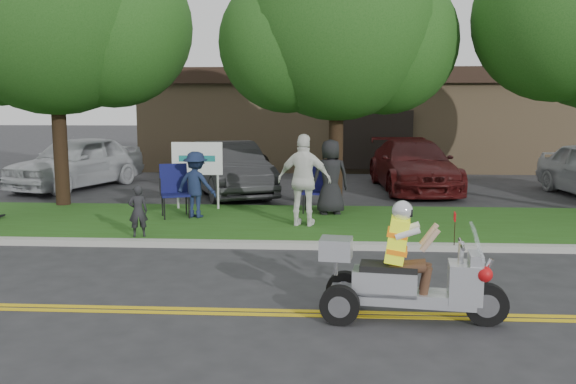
# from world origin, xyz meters

# --- Properties ---
(ground) EXTENTS (120.00, 120.00, 0.00)m
(ground) POSITION_xyz_m (0.00, 0.00, 0.00)
(ground) COLOR #28282B
(ground) RESTS_ON ground
(centerline_near) EXTENTS (60.00, 0.10, 0.01)m
(centerline_near) POSITION_xyz_m (0.00, -0.58, 0.01)
(centerline_near) COLOR gold
(centerline_near) RESTS_ON ground
(centerline_far) EXTENTS (60.00, 0.10, 0.01)m
(centerline_far) POSITION_xyz_m (0.00, -0.42, 0.01)
(centerline_far) COLOR gold
(centerline_far) RESTS_ON ground
(curb) EXTENTS (60.00, 0.25, 0.12)m
(curb) POSITION_xyz_m (0.00, 3.05, 0.06)
(curb) COLOR #A8A89E
(curb) RESTS_ON ground
(grass_verge) EXTENTS (60.00, 4.00, 0.10)m
(grass_verge) POSITION_xyz_m (0.00, 5.20, 0.06)
(grass_verge) COLOR #254E14
(grass_verge) RESTS_ON ground
(commercial_building) EXTENTS (18.00, 8.20, 4.00)m
(commercial_building) POSITION_xyz_m (2.00, 18.98, 2.01)
(commercial_building) COLOR #9E7F5B
(commercial_building) RESTS_ON ground
(tree_left) EXTENTS (6.62, 5.40, 7.78)m
(tree_left) POSITION_xyz_m (-6.44, 7.03, 4.85)
(tree_left) COLOR #332114
(tree_left) RESTS_ON ground
(tree_mid) EXTENTS (5.88, 4.80, 7.05)m
(tree_mid) POSITION_xyz_m (0.55, 7.23, 4.43)
(tree_mid) COLOR #332114
(tree_mid) RESTS_ON ground
(business_sign) EXTENTS (1.25, 0.06, 1.75)m
(business_sign) POSITION_xyz_m (-2.90, 6.60, 1.26)
(business_sign) COLOR silver
(business_sign) RESTS_ON ground
(trike_scooter) EXTENTS (2.34, 0.86, 1.53)m
(trike_scooter) POSITION_xyz_m (1.21, -0.65, 0.54)
(trike_scooter) COLOR black
(trike_scooter) RESTS_ON ground
(lawn_chair_a) EXTENTS (0.62, 0.64, 1.10)m
(lawn_chair_a) POSITION_xyz_m (0.00, 6.39, 0.72)
(lawn_chair_a) COLOR black
(lawn_chair_a) RESTS_ON grass_verge
(lawn_chair_b) EXTENTS (0.82, 0.83, 1.20)m
(lawn_chair_b) POSITION_xyz_m (-3.23, 5.58, 0.78)
(lawn_chair_b) COLOR black
(lawn_chair_b) RESTS_ON grass_verge
(spectator_adult_right) EXTENTS (1.21, 0.67, 1.96)m
(spectator_adult_right) POSITION_xyz_m (-0.21, 4.68, 1.08)
(spectator_adult_right) COLOR white
(spectator_adult_right) RESTS_ON grass_verge
(spectator_chair_a) EXTENTS (1.09, 0.82, 1.51)m
(spectator_chair_a) POSITION_xyz_m (-2.71, 5.48, 0.86)
(spectator_chair_a) COLOR #172242
(spectator_chair_a) RESTS_ON grass_verge
(spectator_chair_b) EXTENTS (0.96, 0.73, 1.76)m
(spectator_chair_b) POSITION_xyz_m (0.36, 6.07, 0.99)
(spectator_chair_b) COLOR black
(spectator_chair_b) RESTS_ON grass_verge
(child_left) EXTENTS (0.43, 0.35, 1.02)m
(child_left) POSITION_xyz_m (-3.41, 3.40, 0.62)
(child_left) COLOR black
(child_left) RESTS_ON grass_verge
(parked_car_far_left) EXTENTS (3.51, 5.26, 1.66)m
(parked_car_far_left) POSITION_xyz_m (-7.62, 10.65, 0.83)
(parked_car_far_left) COLOR #B8BAC0
(parked_car_far_left) RESTS_ON ground
(parked_car_left) EXTENTS (3.39, 5.01, 1.56)m
(parked_car_left) POSITION_xyz_m (-2.57, 9.43, 0.78)
(parked_car_left) COLOR #2B2A2D
(parked_car_left) RESTS_ON ground
(parked_car_mid) EXTENTS (2.60, 4.66, 1.23)m
(parked_car_mid) POSITION_xyz_m (-2.50, 10.92, 0.62)
(parked_car_mid) COLOR black
(parked_car_mid) RESTS_ON ground
(parked_car_right) EXTENTS (2.57, 5.47, 1.54)m
(parked_car_right) POSITION_xyz_m (2.97, 10.88, 0.77)
(parked_car_right) COLOR #481011
(parked_car_right) RESTS_ON ground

